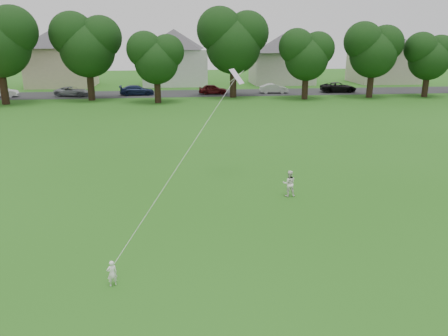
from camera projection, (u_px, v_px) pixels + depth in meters
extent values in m
plane|color=#245E15|center=(183.00, 249.00, 15.25)|extent=(160.00, 160.00, 0.00)
cube|color=#2D2D30|center=(176.00, 94.00, 55.15)|extent=(90.00, 7.00, 0.01)
imported|color=white|center=(112.00, 273.00, 12.92)|extent=(0.35, 0.29, 0.82)
imported|color=white|center=(289.00, 183.00, 20.06)|extent=(0.63, 0.50, 1.24)
plane|color=white|center=(237.00, 76.00, 21.47)|extent=(0.92, 1.06, 0.71)
cylinder|color=white|center=(190.00, 148.00, 17.17)|extent=(0.01, 0.01, 12.05)
cylinder|color=black|center=(3.00, 85.00, 46.25)|extent=(0.79, 0.79, 4.10)
cylinder|color=black|center=(91.00, 84.00, 49.12)|extent=(0.76, 0.76, 3.74)
cylinder|color=black|center=(158.00, 89.00, 47.44)|extent=(0.69, 0.69, 2.94)
cylinder|color=black|center=(233.00, 80.00, 51.41)|extent=(0.78, 0.78, 3.98)
cylinder|color=black|center=(305.00, 86.00, 50.15)|extent=(0.70, 0.70, 3.06)
cylinder|color=black|center=(370.00, 83.00, 51.36)|extent=(0.73, 0.73, 3.35)
cylinder|color=black|center=(426.00, 85.00, 51.93)|extent=(0.69, 0.69, 2.91)
imported|color=white|center=(2.00, 92.00, 51.84)|extent=(3.67, 1.47, 1.19)
imported|color=gray|center=(72.00, 91.00, 52.70)|extent=(4.24, 2.32, 1.13)
imported|color=#141D3E|center=(137.00, 90.00, 53.51)|extent=(4.26, 1.95, 1.21)
imported|color=#511011|center=(213.00, 89.00, 54.51)|extent=(3.60, 1.61, 1.20)
imported|color=#BCBCBC|center=(274.00, 88.00, 55.34)|extent=(3.62, 1.39, 1.18)
imported|color=black|center=(338.00, 87.00, 56.23)|extent=(4.61, 2.23, 1.26)
cube|color=beige|center=(62.00, 67.00, 62.16)|extent=(8.83, 7.39, 5.37)
pyramid|color=#474449|center=(58.00, 26.00, 60.50)|extent=(12.73, 12.73, 2.95)
cube|color=white|center=(175.00, 67.00, 63.90)|extent=(9.11, 7.11, 5.11)
pyramid|color=#474449|center=(174.00, 29.00, 62.32)|extent=(13.15, 13.15, 2.81)
cube|color=beige|center=(282.00, 68.00, 65.66)|extent=(8.93, 6.70, 4.67)
pyramid|color=#474449|center=(283.00, 34.00, 64.22)|extent=(12.88, 12.88, 2.57)
cube|color=#BAB39A|center=(383.00, 65.00, 67.29)|extent=(8.97, 7.55, 5.18)
pyramid|color=#474449|center=(387.00, 28.00, 65.70)|extent=(12.95, 12.95, 2.85)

